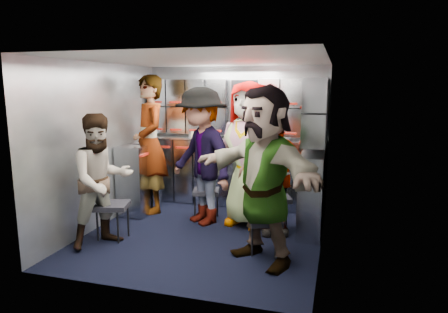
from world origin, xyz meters
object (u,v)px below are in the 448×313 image
(attendant_standing, at_px, (150,144))
(attendant_arc_b, at_px, (201,157))
(jump_seat_near_left, at_px, (112,207))
(jump_seat_near_right, at_px, (266,223))
(jump_seat_mid_left, at_px, (206,193))
(attendant_arc_e, at_px, (264,176))
(jump_seat_center, at_px, (251,188))
(attendant_arc_a, at_px, (102,181))
(jump_seat_mid_right, at_px, (276,200))
(attendant_arc_c, at_px, (248,154))
(attendant_arc_d, at_px, (274,175))

(attendant_standing, bearing_deg, attendant_arc_b, 30.73)
(jump_seat_near_left, relative_size, jump_seat_near_right, 1.06)
(jump_seat_mid_left, bearing_deg, attendant_arc_b, -90.00)
(attendant_standing, relative_size, attendant_arc_e, 1.07)
(jump_seat_center, xyz_separation_m, attendant_arc_e, (0.40, -1.26, 0.48))
(jump_seat_center, bearing_deg, jump_seat_near_left, -141.44)
(jump_seat_near_left, bearing_deg, attendant_arc_a, -90.00)
(jump_seat_near_left, relative_size, attendant_arc_b, 0.25)
(jump_seat_mid_left, relative_size, attendant_standing, 0.21)
(jump_seat_mid_left, height_order, jump_seat_mid_right, jump_seat_mid_right)
(jump_seat_mid_left, xyz_separation_m, jump_seat_near_right, (1.00, -0.95, -0.00))
(jump_seat_center, height_order, attendant_arc_c, attendant_arc_c)
(jump_seat_near_left, height_order, jump_seat_mid_right, jump_seat_near_left)
(jump_seat_near_left, height_order, attendant_arc_a, attendant_arc_a)
(jump_seat_mid_right, relative_size, attendant_arc_c, 0.24)
(jump_seat_mid_left, distance_m, attendant_arc_a, 1.51)
(jump_seat_mid_right, relative_size, attendant_arc_d, 0.31)
(attendant_standing, relative_size, attendant_arc_d, 1.32)
(attendant_arc_c, bearing_deg, jump_seat_near_left, -133.14)
(attendant_arc_a, bearing_deg, jump_seat_near_right, -47.69)
(jump_seat_near_right, xyz_separation_m, attendant_arc_b, (-1.00, 0.77, 0.54))
(attendant_standing, bearing_deg, jump_seat_near_right, 19.48)
(jump_seat_near_right, relative_size, attendant_arc_c, 0.23)
(attendant_arc_b, distance_m, attendant_arc_e, 1.38)
(jump_seat_mid_right, relative_size, jump_seat_near_right, 1.08)
(jump_seat_near_left, bearing_deg, jump_seat_mid_right, 26.19)
(jump_seat_center, height_order, jump_seat_mid_right, jump_seat_center)
(jump_seat_near_right, relative_size, attendant_standing, 0.22)
(jump_seat_center, relative_size, attendant_arc_d, 0.33)
(jump_seat_mid_right, height_order, attendant_arc_a, attendant_arc_a)
(attendant_arc_c, bearing_deg, attendant_arc_e, -56.70)
(jump_seat_near_left, relative_size, jump_seat_center, 0.91)
(attendant_arc_d, bearing_deg, jump_seat_mid_right, 72.63)
(jump_seat_mid_right, height_order, attendant_standing, attendant_standing)
(attendant_arc_a, bearing_deg, attendant_arc_c, -16.77)
(jump_seat_near_left, xyz_separation_m, attendant_arc_c, (1.43, 0.96, 0.55))
(attendant_arc_a, bearing_deg, jump_seat_center, -12.63)
(attendant_arc_d, bearing_deg, attendant_standing, 149.94)
(jump_seat_mid_right, distance_m, attendant_arc_e, 1.14)
(jump_seat_mid_right, height_order, attendant_arc_e, attendant_arc_e)
(jump_seat_center, bearing_deg, attendant_standing, -179.43)
(attendant_arc_b, xyz_separation_m, attendant_arc_e, (1.00, -0.95, 0.02))
(jump_seat_mid_right, distance_m, attendant_standing, 1.97)
(jump_seat_mid_left, distance_m, jump_seat_center, 0.62)
(jump_seat_near_left, height_order, jump_seat_mid_left, jump_seat_near_left)
(attendant_arc_c, height_order, attendant_arc_d, attendant_arc_c)
(attendant_arc_a, relative_size, attendant_arc_c, 0.81)
(jump_seat_mid_left, xyz_separation_m, attendant_arc_e, (1.00, -1.13, 0.55))
(jump_seat_center, xyz_separation_m, attendant_arc_d, (0.38, -0.43, 0.31))
(jump_seat_near_right, bearing_deg, attendant_arc_e, -90.00)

